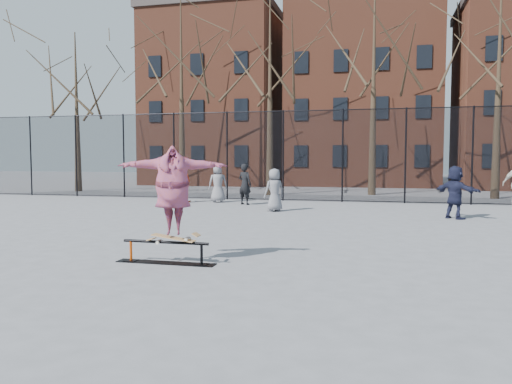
% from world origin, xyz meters
% --- Properties ---
extents(ground, '(100.00, 100.00, 0.00)m').
position_xyz_m(ground, '(0.00, 0.00, 0.00)').
color(ground, slate).
extents(skate_rail, '(1.88, 0.29, 0.41)m').
position_xyz_m(skate_rail, '(-0.98, -0.43, 0.16)').
color(skate_rail, black).
rests_on(skate_rail, ground).
extents(skateboard, '(0.86, 0.21, 0.10)m').
position_xyz_m(skateboard, '(-0.82, -0.43, 0.46)').
color(skateboard, '#A37241').
rests_on(skateboard, skate_rail).
extents(skater, '(2.05, 1.12, 1.61)m').
position_xyz_m(skater, '(-0.82, -0.43, 1.32)').
color(skater, '#58327E').
rests_on(skater, skateboard).
extents(bystander_grey, '(0.93, 0.75, 1.65)m').
position_xyz_m(bystander_grey, '(-3.95, 11.52, 0.82)').
color(bystander_grey, slate).
rests_on(bystander_grey, ground).
extents(bystander_black, '(0.72, 0.61, 1.67)m').
position_xyz_m(bystander_black, '(-2.56, 10.81, 0.84)').
color(bystander_black, black).
rests_on(bystander_black, ground).
extents(bystander_red, '(0.86, 0.71, 1.63)m').
position_xyz_m(bystander_red, '(-5.44, 11.14, 0.82)').
color(bystander_red, '#99260D').
rests_on(bystander_red, ground).
extents(bystander_navy, '(1.46, 1.43, 1.67)m').
position_xyz_m(bystander_navy, '(5.08, 7.86, 0.84)').
color(bystander_navy, '#1B1E36').
rests_on(bystander_navy, ground).
extents(bystander_extra, '(0.89, 0.85, 1.53)m').
position_xyz_m(bystander_extra, '(-0.86, 8.58, 0.77)').
color(bystander_extra, slate).
rests_on(bystander_extra, ground).
extents(fence, '(34.03, 0.07, 4.00)m').
position_xyz_m(fence, '(-0.01, 13.00, 2.05)').
color(fence, black).
rests_on(fence, ground).
extents(tree_row, '(33.66, 7.46, 10.67)m').
position_xyz_m(tree_row, '(-0.25, 17.15, 7.36)').
color(tree_row, black).
rests_on(tree_row, ground).
extents(rowhouses, '(29.00, 7.00, 13.00)m').
position_xyz_m(rowhouses, '(0.72, 26.00, 6.06)').
color(rowhouses, brown).
rests_on(rowhouses, ground).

